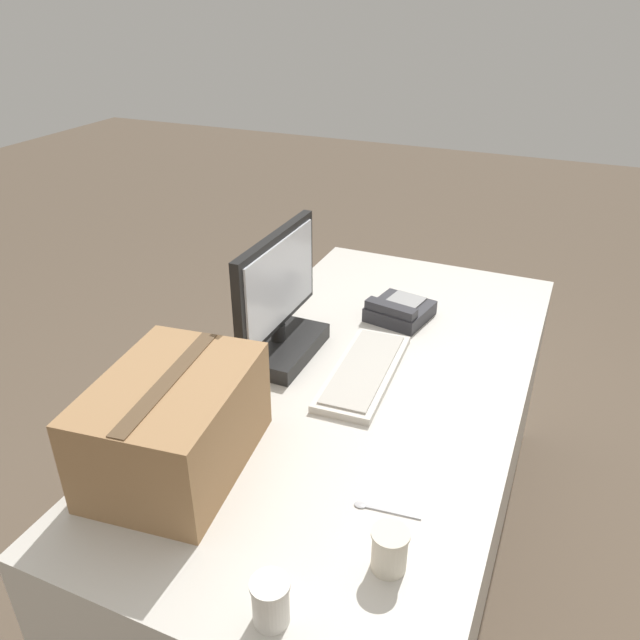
% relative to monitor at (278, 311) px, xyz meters
% --- Properties ---
extents(ground_plane, '(12.00, 12.00, 0.00)m').
position_rel_monitor_xyz_m(ground_plane, '(-0.02, -0.28, -0.90)').
color(ground_plane, brown).
extents(office_desk, '(1.80, 0.90, 0.75)m').
position_rel_monitor_xyz_m(office_desk, '(-0.02, -0.28, -0.52)').
color(office_desk, beige).
rests_on(office_desk, ground_plane).
extents(monitor, '(0.45, 0.21, 0.39)m').
position_rel_monitor_xyz_m(monitor, '(0.00, 0.00, 0.00)').
color(monitor, black).
rests_on(monitor, office_desk).
extents(keyboard, '(0.46, 0.19, 0.03)m').
position_rel_monitor_xyz_m(keyboard, '(-0.01, -0.28, -0.14)').
color(keyboard, beige).
rests_on(keyboard, office_desk).
extents(desk_phone, '(0.22, 0.22, 0.08)m').
position_rel_monitor_xyz_m(desk_phone, '(0.37, -0.27, -0.12)').
color(desk_phone, '#2D2D33').
rests_on(desk_phone, office_desk).
extents(paper_cup_left, '(0.07, 0.07, 0.10)m').
position_rel_monitor_xyz_m(paper_cup_left, '(-0.82, -0.40, -0.10)').
color(paper_cup_left, white).
rests_on(paper_cup_left, office_desk).
extents(paper_cup_right, '(0.08, 0.08, 0.09)m').
position_rel_monitor_xyz_m(paper_cup_right, '(-0.63, -0.55, -0.10)').
color(paper_cup_right, beige).
rests_on(paper_cup_right, office_desk).
extents(spoon, '(0.03, 0.15, 0.00)m').
position_rel_monitor_xyz_m(spoon, '(-0.49, -0.49, -0.15)').
color(spoon, '#B2B2B7').
rests_on(spoon, office_desk).
extents(cardboard_box, '(0.46, 0.36, 0.24)m').
position_rel_monitor_xyz_m(cardboard_box, '(-0.54, -0.01, -0.03)').
color(cardboard_box, '#9E754C').
rests_on(cardboard_box, office_desk).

